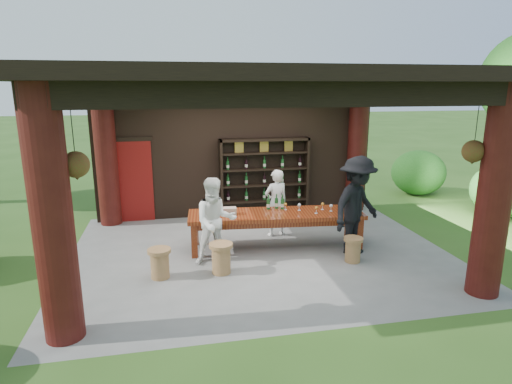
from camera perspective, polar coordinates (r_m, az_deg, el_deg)
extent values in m
plane|color=#2D5119|center=(8.67, 0.53, -8.03)|extent=(90.00, 90.00, 0.00)
cube|color=slate|center=(8.69, 0.53, -8.33)|extent=(7.40, 5.90, 0.10)
cube|color=black|center=(10.86, -2.47, 5.49)|extent=(7.00, 0.18, 3.30)
cube|color=maroon|center=(10.79, -16.12, 1.39)|extent=(0.95, 0.06, 2.00)
cylinder|color=#380C0A|center=(5.88, -25.54, -3.18)|extent=(0.50, 0.50, 3.30)
cylinder|color=#380C0A|center=(7.46, 29.23, -0.19)|extent=(0.50, 0.50, 3.30)
cylinder|color=#380C0A|center=(10.64, -19.35, 4.54)|extent=(0.50, 0.50, 3.30)
cylinder|color=#380C0A|center=(11.59, 13.34, 5.66)|extent=(0.50, 0.50, 3.30)
cube|color=black|center=(5.72, 5.73, 12.94)|extent=(6.70, 0.35, 0.35)
cube|color=black|center=(8.00, -22.62, 12.24)|extent=(0.30, 5.20, 0.30)
cube|color=black|center=(9.23, 20.58, 12.50)|extent=(0.30, 5.20, 0.30)
cube|color=black|center=(8.04, 0.59, 15.06)|extent=(7.50, 6.00, 0.20)
cylinder|color=black|center=(5.82, -23.20, 6.73)|extent=(0.01, 0.01, 0.75)
cone|color=black|center=(5.88, -22.78, 2.34)|extent=(0.32, 0.32, 0.18)
sphere|color=#1E5919|center=(5.86, -22.88, 3.39)|extent=(0.34, 0.34, 0.34)
cylinder|color=black|center=(7.28, 27.31, 7.54)|extent=(0.01, 0.01, 0.75)
cone|color=black|center=(7.33, 26.92, 4.01)|extent=(0.32, 0.32, 0.18)
sphere|color=#1E5919|center=(7.31, 27.01, 4.86)|extent=(0.34, 0.34, 0.34)
cube|color=#5F1E0D|center=(8.70, 2.69, -3.01)|extent=(3.60, 1.22, 0.08)
cube|color=#5F1E0D|center=(8.73, 2.68, -3.64)|extent=(3.39, 1.05, 0.12)
cube|color=#5F1E0D|center=(8.39, -8.21, -6.50)|extent=(0.13, 0.13, 0.67)
cube|color=#5F1E0D|center=(8.89, 13.62, -5.56)|extent=(0.13, 0.13, 0.67)
cube|color=#5F1E0D|center=(9.05, -8.08, -4.94)|extent=(0.13, 0.13, 0.67)
cube|color=#5F1E0D|center=(9.52, 12.19, -4.17)|extent=(0.13, 0.13, 0.67)
cylinder|color=olive|center=(7.70, -4.66, -9.03)|extent=(0.33, 0.33, 0.49)
cylinder|color=olive|center=(7.60, -4.70, -7.11)|extent=(0.42, 0.42, 0.07)
cylinder|color=olive|center=(8.36, 12.78, -7.69)|extent=(0.29, 0.29, 0.42)
cylinder|color=olive|center=(8.28, 12.87, -6.14)|extent=(0.36, 0.36, 0.06)
cylinder|color=olive|center=(7.68, -12.69, -9.49)|extent=(0.32, 0.32, 0.47)
cylinder|color=olive|center=(7.58, -12.80, -7.65)|extent=(0.40, 0.40, 0.06)
imported|color=white|center=(9.42, 2.67, -1.45)|extent=(0.61, 0.47, 1.49)
imported|color=white|center=(7.94, -5.44, -3.90)|extent=(0.83, 0.67, 1.64)
imported|color=black|center=(8.53, 13.30, -1.84)|extent=(1.46, 1.29, 1.96)
cube|color=#BF6672|center=(8.55, -3.52, -2.54)|extent=(0.28, 0.20, 0.14)
ellipsoid|color=#194C14|center=(12.54, 30.08, -0.24)|extent=(1.60, 1.60, 1.36)
ellipsoid|color=#194C14|center=(13.98, 20.79, 2.03)|extent=(1.60, 1.60, 1.36)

